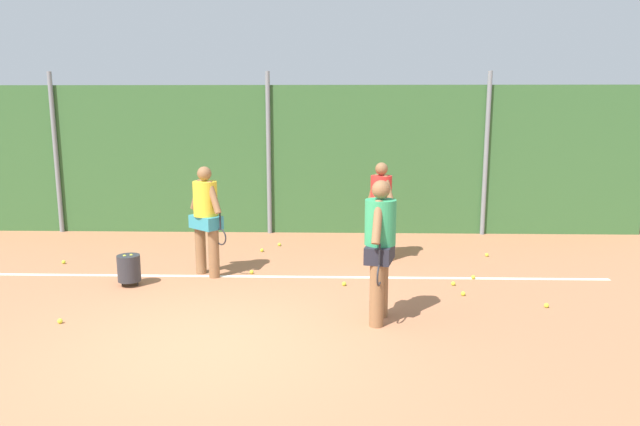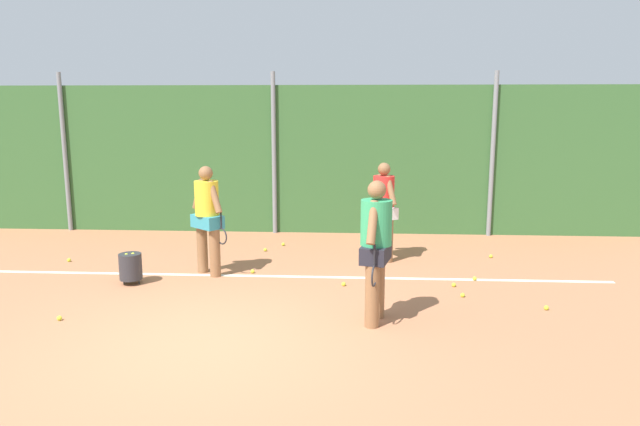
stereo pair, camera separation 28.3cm
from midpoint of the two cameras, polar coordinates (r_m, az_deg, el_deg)
name	(u,v)px [view 2 (the right image)]	position (r m, az deg, el deg)	size (l,w,h in m)	color
ground_plane	(237,294)	(9.04, -7.31, -7.87)	(25.42, 25.42, 0.00)	#B2704C
hedge_fence_backdrop	(275,160)	(13.10, -3.81, 5.25)	(16.53, 0.25, 3.28)	#386633
fence_post_left	(65,153)	(14.33, -23.28, 5.45)	(0.10, 0.10, 3.57)	gray
fence_post_center	(274,154)	(12.92, -3.92, 5.81)	(0.10, 0.10, 3.57)	gray
fence_post_right	(493,155)	(13.19, 17.19, 5.47)	(0.10, 0.10, 3.57)	gray
court_baseline_paint	(248,276)	(9.92, -6.30, -6.15)	(12.08, 0.10, 0.01)	white
player_foreground_near	(376,244)	(7.59, 6.58, -3.06)	(0.45, 0.85, 1.90)	#8C603D
player_midcourt	(207,214)	(9.88, -10.21, -0.14)	(0.70, 0.59, 1.85)	#8C603D
player_backcourt_far	(383,206)	(10.73, 7.00, 0.70)	(0.54, 0.67, 1.82)	#8C603D
ball_hopper	(130,266)	(9.80, -17.34, -5.03)	(0.36, 0.36, 0.51)	#2D2D33
tennis_ball_0	(253,271)	(10.06, -5.84, -5.73)	(0.07, 0.07, 0.07)	#CCDB33
tennis_ball_1	(546,308)	(8.92, 22.22, -8.62)	(0.07, 0.07, 0.07)	#CCDB33
tennis_ball_2	(463,295)	(9.09, 14.72, -7.81)	(0.07, 0.07, 0.07)	#CCDB33
tennis_ball_3	(344,284)	(9.33, 3.21, -6.99)	(0.07, 0.07, 0.07)	#CCDB33
tennis_ball_4	(491,256)	(11.49, 17.13, -4.08)	(0.07, 0.07, 0.07)	#CCDB33
tennis_ball_6	(59,318)	(8.58, -23.37, -9.47)	(0.07, 0.07, 0.07)	#CCDB33
tennis_ball_7	(475,279)	(9.97, 15.75, -6.23)	(0.07, 0.07, 0.07)	#CCDB33
tennis_ball_8	(265,250)	(11.51, -4.70, -3.62)	(0.07, 0.07, 0.07)	#CCDB33
tennis_ball_9	(454,285)	(9.55, 13.85, -6.87)	(0.07, 0.07, 0.07)	#CCDB33
tennis_ball_10	(283,244)	(11.93, -2.97, -3.08)	(0.07, 0.07, 0.07)	#CCDB33
tennis_ball_11	(69,260)	(11.62, -22.81, -4.28)	(0.07, 0.07, 0.07)	#CCDB33
tennis_ball_12	(135,269)	(10.58, -16.99, -5.32)	(0.07, 0.07, 0.07)	#CCDB33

